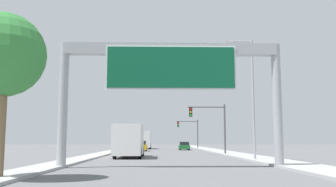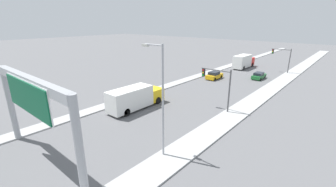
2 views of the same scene
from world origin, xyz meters
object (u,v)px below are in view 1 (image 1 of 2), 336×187
Objects in this scene: truck_box_secondary at (129,141)px; traffic_light_mid_block at (190,129)px; sign_gantry at (171,72)px; street_lamp_right at (250,90)px; traffic_light_near_intersection at (212,120)px; car_mid_left at (184,146)px; car_near_center at (141,146)px; palm_tree_foreground at (3,56)px; truck_box_primary at (144,140)px.

traffic_light_mid_block is at bearing 76.47° from truck_box_secondary.
sign_gantry is 1.55× the size of truck_box_secondary.
street_lamp_right is at bearing 48.12° from sign_gantry.
traffic_light_near_intersection is 0.58× the size of street_lamp_right.
car_mid_left is at bearing 95.32° from street_lamp_right.
street_lamp_right is at bearing -84.68° from car_mid_left.
street_lamp_right reaches higher than traffic_light_mid_block.
street_lamp_right is at bearing -69.82° from car_near_center.
car_mid_left is at bearing 95.05° from traffic_light_near_intersection.
sign_gantry is 35.45m from car_near_center.
sign_gantry is 14.38m from truck_box_secondary.
palm_tree_foreground reaches higher than car_near_center.
traffic_light_near_intersection reaches higher than car_mid_left.
palm_tree_foreground is at bearing -115.34° from traffic_light_near_intersection.
car_near_center is 41.97m from palm_tree_foreground.
traffic_light_near_intersection is at bearing -73.32° from truck_box_primary.
car_near_center is 0.77× the size of traffic_light_mid_block.
traffic_light_near_intersection is (8.83, -14.81, 3.13)m from car_near_center.
sign_gantry reaches higher than truck_box_primary.
truck_box_primary is 1.23× the size of palm_tree_foreground.
car_mid_left is 0.43× the size of street_lamp_right.
street_lamp_right is at bearing 45.14° from palm_tree_foreground.
palm_tree_foreground is at bearing -93.90° from truck_box_primary.
sign_gantry is 2.42× the size of traffic_light_mid_block.
truck_box_secondary is at bearing -90.00° from car_near_center.
palm_tree_foreground is (-3.83, -56.22, 3.44)m from truck_box_primary.
sign_gantry is 3.16× the size of car_near_center.
truck_box_primary is 30.84m from traffic_light_near_intersection.
street_lamp_right is at bearing -30.35° from truck_box_secondary.
truck_box_secondary is 1.57× the size of traffic_light_mid_block.
truck_box_secondary is at bearing -104.26° from car_mid_left.
truck_box_secondary is at bearing 79.12° from palm_tree_foreground.
truck_box_secondary is 37.91m from traffic_light_mid_block.
palm_tree_foreground is 19.79m from street_lamp_right.
truck_box_primary is at bearing 90.00° from car_near_center.
car_mid_left is at bearing -101.31° from traffic_light_mid_block.
traffic_light_mid_block is at bearing 89.96° from traffic_light_near_intersection.
street_lamp_right reaches higher than palm_tree_foreground.
car_mid_left is 0.76× the size of traffic_light_mid_block.
traffic_light_near_intersection is (8.83, -29.47, 2.17)m from truck_box_primary.
sign_gantry is 3.18× the size of car_mid_left.
palm_tree_foreground is at bearing -134.86° from street_lamp_right.
car_near_center is at bearing 84.73° from palm_tree_foreground.
traffic_light_mid_block is 0.79× the size of palm_tree_foreground.
traffic_light_mid_block is (0.02, 30.00, -0.09)m from traffic_light_near_intersection.
car_mid_left is 28.42m from truck_box_secondary.
sign_gantry is 41.30m from car_mid_left.
car_near_center is 0.49× the size of truck_box_secondary.
traffic_light_mid_block is at bearing 3.40° from truck_box_primary.
truck_box_secondary is 12.42m from street_lamp_right.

